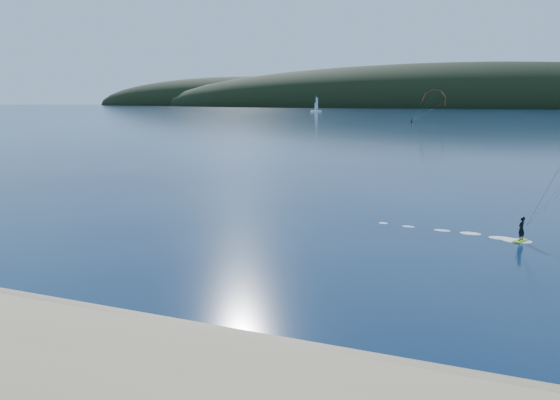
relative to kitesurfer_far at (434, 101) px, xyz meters
name	(u,v)px	position (x,y,z in m)	size (l,w,h in m)	color
ground	(116,388)	(12.47, -199.25, -9.03)	(1800.00, 1800.00, 0.00)	#071637
wet_sand	(186,335)	(12.47, -194.75, -8.98)	(220.00, 2.50, 0.10)	#998059
headland	(494,107)	(13.10, 546.03, -9.03)	(1200.00, 310.00, 140.00)	black
kitesurfer_far	(434,101)	(0.00, 0.00, 0.00)	(13.82, 7.67, 13.14)	#9BCB17
sailboat	(316,111)	(-110.80, 195.47, -8.08)	(9.24, 5.73, 12.85)	white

